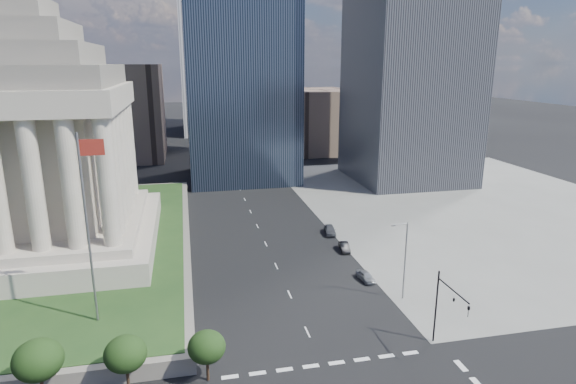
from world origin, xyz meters
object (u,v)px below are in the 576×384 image
object	(u,v)px
flagpole	(88,220)
parked_sedan_near	(366,276)
parked_sedan_far	(330,230)
street_lamp_north	(404,256)
war_memorial	(20,115)
parked_sedan_mid	(344,247)
traffic_signal_ne	(446,304)

from	to	relation	value
flagpole	parked_sedan_near	size ratio (longest dim) A/B	5.48
parked_sedan_far	flagpole	bearing A→B (deg)	-132.86
street_lamp_north	war_memorial	bearing A→B (deg)	154.08
flagpole	parked_sedan_near	distance (m)	35.67
war_memorial	street_lamp_north	world-z (taller)	war_memorial
war_memorial	parked_sedan_far	bearing A→B (deg)	1.60
flagpole	street_lamp_north	world-z (taller)	flagpole
parked_sedan_mid	street_lamp_north	bearing A→B (deg)	-75.88
street_lamp_north	parked_sedan_far	distance (m)	24.83
flagpole	parked_sedan_mid	xyz separation A→B (m)	(33.33, 17.54, -12.49)
war_memorial	parked_sedan_mid	world-z (taller)	war_memorial
parked_sedan_near	parked_sedan_far	xyz separation A→B (m)	(0.62, 18.44, 0.12)
traffic_signal_ne	street_lamp_north	size ratio (longest dim) A/B	0.80
traffic_signal_ne	war_memorial	bearing A→B (deg)	143.58
parked_sedan_far	parked_sedan_mid	bearing A→B (deg)	-80.03
flagpole	parked_sedan_far	distance (m)	43.62
parked_sedan_near	street_lamp_north	bearing A→B (deg)	-73.86
traffic_signal_ne	parked_sedan_mid	distance (m)	28.24
flagpole	street_lamp_north	distance (m)	35.95
war_memorial	flagpole	distance (m)	28.16
war_memorial	traffic_signal_ne	bearing A→B (deg)	-36.42
flagpole	traffic_signal_ne	size ratio (longest dim) A/B	2.50
flagpole	parked_sedan_far	bearing A→B (deg)	37.17
parked_sedan_near	parked_sedan_mid	world-z (taller)	parked_sedan_mid
street_lamp_north	traffic_signal_ne	bearing A→B (deg)	-94.19
traffic_signal_ne	parked_sedan_far	bearing A→B (deg)	91.61
war_memorial	parked_sedan_mid	distance (m)	50.43
parked_sedan_mid	parked_sedan_far	world-z (taller)	parked_sedan_far
traffic_signal_ne	parked_sedan_mid	xyz separation A→B (m)	(-1.00, 27.84, -4.63)
flagpole	parked_sedan_near	xyz separation A→B (m)	(32.71, 6.83, -12.49)
street_lamp_north	parked_sedan_mid	size ratio (longest dim) A/B	2.64
flagpole	parked_sedan_far	xyz separation A→B (m)	(33.33, 25.27, -12.37)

